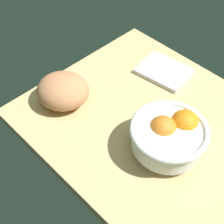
{
  "coord_description": "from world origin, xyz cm",
  "views": [
    {
      "loc": [
        36.51,
        -50.59,
        72.37
      ],
      "look_at": [
        -6.6,
        -8.61,
        5.0
      ],
      "focal_mm": 54.54,
      "sensor_mm": 36.0,
      "label": 1
    }
  ],
  "objects": [
    {
      "name": "ground_plane",
      "position": [
        0.0,
        0.0,
        -1.5
      ],
      "size": [
        67.1,
        58.25,
        3.0
      ],
      "primitive_type": "cube",
      "color": "tan"
    },
    {
      "name": "fruit_bowl",
      "position": [
        9.2,
        -4.06,
        5.77
      ],
      "size": [
        19.62,
        19.62,
        10.38
      ],
      "color": "white",
      "rests_on": "ground"
    },
    {
      "name": "bread_loaf",
      "position": [
        -22.53,
        -12.59,
        4.45
      ],
      "size": [
        20.1,
        19.78,
        8.9
      ],
      "primitive_type": "ellipsoid",
      "rotation": [
        0.0,
        0.0,
        3.72
      ],
      "color": "tan",
      "rests_on": "ground"
    },
    {
      "name": "napkin_folded",
      "position": [
        -10.27,
        18.02,
        0.69
      ],
      "size": [
        17.13,
        14.18,
        1.38
      ],
      "primitive_type": "cube",
      "rotation": [
        0.0,
        0.0,
        0.14
      ],
      "color": "silver",
      "rests_on": "ground"
    }
  ]
}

